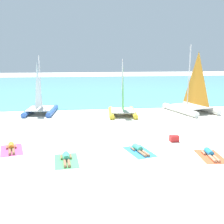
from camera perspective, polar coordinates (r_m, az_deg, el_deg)
ground_plane at (r=22.17m, az=-1.37°, el=-0.74°), size 120.00×120.00×0.00m
ocean_water at (r=44.51m, az=-4.31°, el=5.69°), size 120.00×40.00×0.05m
sailboat_yellow at (r=22.10m, az=2.27°, el=1.05°), size 2.59×3.76×4.66m
sailboat_white at (r=24.46m, az=16.86°, el=2.04°), size 4.03×5.14×5.89m
sailboat_blue at (r=23.58m, az=-15.27°, el=1.43°), size 2.72×3.98×4.95m
towel_leftmost at (r=15.11m, az=-20.90°, el=-7.68°), size 1.54×2.12×0.01m
sunbather_leftmost at (r=15.13m, az=-20.94°, el=-7.15°), size 0.78×1.55×0.30m
towel_center_left at (r=12.93m, az=-9.82°, el=-10.37°), size 1.27×1.99×0.01m
sunbather_center_left at (r=12.95m, az=-9.85°, el=-9.75°), size 0.58×1.57×0.30m
towel_center_right at (r=13.96m, az=5.95°, el=-8.53°), size 1.55×2.12×0.01m
sunbather_center_right at (r=13.98m, az=5.83°, el=-7.97°), size 0.78×1.55×0.30m
towel_rightmost at (r=14.15m, az=20.49°, el=-8.97°), size 1.27×1.99×0.01m
sunbather_rightmost at (r=14.17m, az=20.43°, el=-8.41°), size 0.58×1.57×0.30m
cooler_box at (r=15.88m, az=13.28°, el=-5.58°), size 0.50×0.36×0.36m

